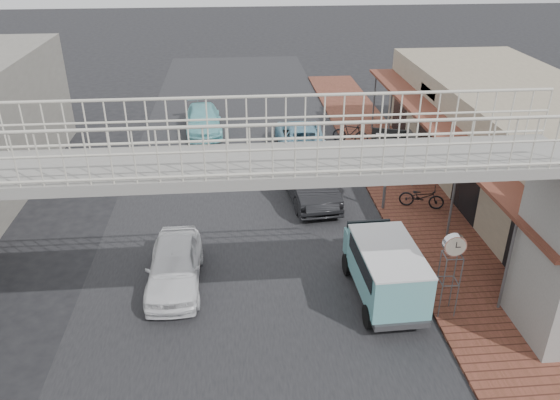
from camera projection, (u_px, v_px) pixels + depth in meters
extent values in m
plane|color=black|center=(249.00, 263.00, 17.48)|extent=(120.00, 120.00, 0.00)
cube|color=black|center=(249.00, 263.00, 17.48)|extent=(10.00, 60.00, 0.01)
cube|color=brown|center=(418.00, 209.00, 20.62)|extent=(3.00, 40.00, 0.10)
cube|color=gray|center=(529.00, 148.00, 20.97)|extent=(6.00, 18.00, 4.00)
cube|color=brown|center=(449.00, 128.00, 20.31)|extent=(1.80, 18.00, 0.12)
cube|color=silver|center=(429.00, 92.00, 23.26)|extent=(0.08, 2.60, 0.90)
cube|color=#B21914|center=(496.00, 147.00, 17.49)|extent=(0.08, 2.20, 0.80)
cube|color=gray|center=(249.00, 165.00, 11.60)|extent=(14.00, 2.00, 0.24)
cube|color=beige|center=(247.00, 121.00, 12.14)|extent=(14.00, 0.08, 1.10)
cube|color=beige|center=(250.00, 153.00, 10.46)|extent=(14.00, 0.08, 1.10)
imported|color=white|center=(174.00, 266.00, 16.16)|extent=(1.56, 3.87, 1.32)
imported|color=black|center=(308.00, 180.00, 21.28)|extent=(2.06, 4.69, 1.50)
imported|color=#6FA7C0|center=(301.00, 137.00, 25.86)|extent=(2.30, 4.88, 1.35)
imported|color=#7BCFD5|center=(203.00, 120.00, 28.17)|extent=(2.10, 4.48, 1.27)
cylinder|color=black|center=(348.00, 264.00, 16.81)|extent=(0.24, 0.66, 0.65)
cylinder|color=black|center=(393.00, 261.00, 16.96)|extent=(0.24, 0.66, 0.65)
cylinder|color=black|center=(369.00, 317.00, 14.58)|extent=(0.24, 0.66, 0.65)
cylinder|color=black|center=(422.00, 313.00, 14.73)|extent=(0.24, 0.66, 0.65)
cube|color=#66ACB1|center=(387.00, 270.00, 15.17)|extent=(1.68, 3.03, 1.26)
cube|color=#66ACB1|center=(370.00, 244.00, 16.80)|extent=(1.54, 0.89, 0.84)
cube|color=black|center=(388.00, 260.00, 15.01)|extent=(1.70, 2.48, 0.47)
cube|color=silver|center=(389.00, 250.00, 14.87)|extent=(1.70, 3.03, 0.06)
imported|color=black|center=(422.00, 197.00, 20.49)|extent=(1.76, 1.12, 0.87)
imported|color=black|center=(350.00, 133.00, 26.38)|extent=(1.82, 1.26, 1.08)
cylinder|color=#59595B|center=(437.00, 279.00, 14.91)|extent=(0.04, 0.04, 1.86)
cylinder|color=#59595B|center=(453.00, 279.00, 14.92)|extent=(0.04, 0.04, 1.86)
cylinder|color=#59595B|center=(442.00, 289.00, 14.51)|extent=(0.04, 0.04, 1.86)
cylinder|color=#59595B|center=(459.00, 289.00, 14.53)|extent=(0.04, 0.04, 1.86)
cylinder|color=silver|center=(454.00, 245.00, 14.16)|extent=(0.61, 0.24, 0.60)
cylinder|color=beige|center=(456.00, 247.00, 14.06)|extent=(0.53, 0.04, 0.53)
cylinder|color=beige|center=(453.00, 243.00, 14.25)|extent=(0.53, 0.04, 0.53)
cylinder|color=#59595B|center=(387.00, 170.00, 19.93)|extent=(0.11, 0.11, 3.10)
cube|color=black|center=(389.00, 142.00, 19.39)|extent=(1.23, 0.48, 0.96)
cone|color=black|center=(415.00, 144.00, 19.19)|extent=(0.99, 1.32, 1.17)
cube|color=white|center=(388.00, 144.00, 19.40)|extent=(0.81, 0.29, 0.64)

